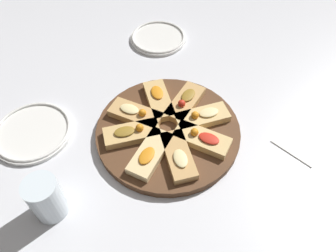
% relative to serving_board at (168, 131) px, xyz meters
% --- Properties ---
extents(ground_plane, '(3.00, 3.00, 0.00)m').
position_rel_serving_board_xyz_m(ground_plane, '(0.00, 0.00, -0.01)').
color(ground_plane, silver).
extents(serving_board, '(0.37, 0.37, 0.02)m').
position_rel_serving_board_xyz_m(serving_board, '(0.00, 0.00, 0.00)').
color(serving_board, '#51331E').
rests_on(serving_board, ground_plane).
extents(focaccia_slice_0, '(0.15, 0.08, 0.04)m').
position_rel_serving_board_xyz_m(focaccia_slice_0, '(-0.09, 0.02, 0.02)').
color(focaccia_slice_0, tan).
rests_on(focaccia_slice_0, serving_board).
extents(focaccia_slice_1, '(0.14, 0.13, 0.03)m').
position_rel_serving_board_xyz_m(focaccia_slice_1, '(-0.07, -0.06, 0.02)').
color(focaccia_slice_1, '#E5C689').
rests_on(focaccia_slice_1, serving_board).
extents(focaccia_slice_2, '(0.08, 0.15, 0.03)m').
position_rel_serving_board_xyz_m(focaccia_slice_2, '(-0.02, -0.09, 0.02)').
color(focaccia_slice_2, tan).
rests_on(focaccia_slice_2, serving_board).
extents(focaccia_slice_3, '(0.13, 0.14, 0.04)m').
position_rel_serving_board_xyz_m(focaccia_slice_3, '(0.06, -0.07, 0.02)').
color(focaccia_slice_3, '#DBB775').
rests_on(focaccia_slice_3, serving_board).
extents(focaccia_slice_4, '(0.14, 0.08, 0.04)m').
position_rel_serving_board_xyz_m(focaccia_slice_4, '(0.09, -0.01, 0.02)').
color(focaccia_slice_4, '#DBB775').
rests_on(focaccia_slice_4, serving_board).
extents(focaccia_slice_5, '(0.15, 0.13, 0.04)m').
position_rel_serving_board_xyz_m(focaccia_slice_5, '(0.08, 0.05, 0.02)').
color(focaccia_slice_5, tan).
rests_on(focaccia_slice_5, serving_board).
extents(focaccia_slice_6, '(0.08, 0.15, 0.03)m').
position_rel_serving_board_xyz_m(focaccia_slice_6, '(0.02, 0.09, 0.02)').
color(focaccia_slice_6, tan).
rests_on(focaccia_slice_6, serving_board).
extents(focaccia_slice_7, '(0.13, 0.14, 0.04)m').
position_rel_serving_board_xyz_m(focaccia_slice_7, '(-0.06, 0.07, 0.02)').
color(focaccia_slice_7, tan).
rests_on(focaccia_slice_7, serving_board).
extents(plate_left, '(0.20, 0.20, 0.02)m').
position_rel_serving_board_xyz_m(plate_left, '(-0.32, 0.15, -0.00)').
color(plate_left, white).
rests_on(plate_left, ground_plane).
extents(plate_right, '(0.19, 0.19, 0.02)m').
position_rel_serving_board_xyz_m(plate_right, '(0.14, 0.37, -0.00)').
color(plate_right, white).
rests_on(plate_right, ground_plane).
extents(water_glass, '(0.07, 0.07, 0.11)m').
position_rel_serving_board_xyz_m(water_glass, '(-0.32, -0.08, 0.04)').
color(water_glass, silver).
rests_on(water_glass, ground_plane).
extents(napkin_stack, '(0.17, 0.15, 0.01)m').
position_rel_serving_board_xyz_m(napkin_stack, '(0.31, -0.17, -0.01)').
color(napkin_stack, white).
rests_on(napkin_stack, ground_plane).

